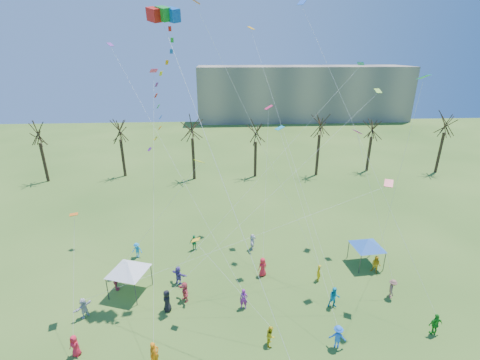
{
  "coord_description": "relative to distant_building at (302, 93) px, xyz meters",
  "views": [
    {
      "loc": [
        -2.53,
        -16.06,
        19.25
      ],
      "look_at": [
        -1.16,
        5.0,
        11.0
      ],
      "focal_mm": 25.0,
      "sensor_mm": 36.0,
      "label": 1
    }
  ],
  "objects": [
    {
      "name": "bare_tree_row",
      "position": [
        -17.96,
        -47.08,
        -0.4
      ],
      "size": [
        68.87,
        7.61,
        10.6
      ],
      "color": "black",
      "rests_on": "ground"
    },
    {
      "name": "canopy_tent_blue",
      "position": [
        -10.81,
        -71.9,
        -5.15
      ],
      "size": [
        3.69,
        3.69,
        2.78
      ],
      "color": "#3F3F44",
      "rests_on": "ground"
    },
    {
      "name": "small_kites_aloft",
      "position": [
        -20.43,
        -70.81,
        6.63
      ],
      "size": [
        25.86,
        18.23,
        32.24
      ],
      "color": "orange",
      "rests_on": "ground"
    },
    {
      "name": "canopy_tent_white",
      "position": [
        -32.27,
        -74.46,
        -4.96
      ],
      "size": [
        3.8,
        3.8,
        2.99
      ],
      "color": "#3F3F44",
      "rests_on": "ground"
    },
    {
      "name": "big_box_kite",
      "position": [
        -28.13,
        -74.11,
        8.95
      ],
      "size": [
        4.98,
        6.62,
        23.12
      ],
      "color": "red",
      "rests_on": "ground"
    },
    {
      "name": "festival_crowd",
      "position": [
        -23.27,
        -75.54,
        -6.63
      ],
      "size": [
        27.02,
        14.41,
        1.86
      ],
      "color": "red",
      "rests_on": "ground"
    },
    {
      "name": "distant_building",
      "position": [
        0.0,
        0.0,
        0.0
      ],
      "size": [
        60.0,
        14.0,
        15.0
      ],
      "primitive_type": "cube",
      "color": "gray",
      "rests_on": "ground"
    }
  ]
}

